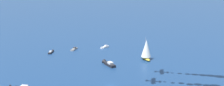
{
  "coord_description": "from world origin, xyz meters",
  "views": [
    {
      "loc": [
        -105.47,
        29.66,
        48.46
      ],
      "look_at": [
        -0.46,
        -0.85,
        19.92
      ],
      "focal_mm": 42.43,
      "sensor_mm": 36.0,
      "label": 1
    }
  ],
  "objects": [
    {
      "name": "sailboat_mid_cluster",
      "position": [
        30.58,
        -30.55,
        6.09
      ],
      "size": [
        10.39,
        5.78,
        13.35
      ],
      "color": "gold",
      "rests_on": "ground_plane"
    },
    {
      "name": "motorboat_outer_ring_a",
      "position": [
        61.78,
        -13.58,
        0.55
      ],
      "size": [
        5.53,
        6.74,
        2.03
      ],
      "color": "white",
      "rests_on": "ground_plane"
    },
    {
      "name": "motorboat_ahead",
      "position": [
        27.28,
        -6.82,
        0.81
      ],
      "size": [
        10.75,
        5.37,
        3.02
      ],
      "color": "black",
      "rests_on": "ground_plane"
    },
    {
      "name": "ground_plane",
      "position": [
        0.0,
        0.0,
        0.0
      ],
      "size": [
        2000.0,
        2000.0,
        0.0
      ],
      "primitive_type": "plane",
      "color": "navy"
    },
    {
      "name": "motorboat_trailing",
      "position": [
        62.35,
        7.12,
        0.55
      ],
      "size": [
        6.8,
        5.51,
        2.04
      ],
      "color": "#9E9993",
      "rests_on": "ground_plane"
    },
    {
      "name": "motorboat_offshore",
      "position": [
        60.13,
        21.83,
        0.52
      ],
      "size": [
        6.78,
        4.3,
        1.93
      ],
      "color": "black",
      "rests_on": "ground_plane"
    }
  ]
}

